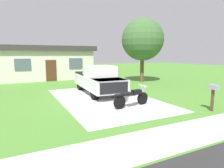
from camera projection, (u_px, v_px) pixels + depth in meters
The scene contains 8 objects.
ground_plane at pixel (105, 99), 11.81m from camera, with size 80.00×80.00×0.00m, color #4C8330.
driveway_pad at pixel (105, 99), 11.81m from camera, with size 5.24×8.81×0.01m, color #BABABA.
sidewalk_strip at pixel (179, 135), 6.50m from camera, with size 36.00×1.80×0.01m, color beige.
motorcycle at pixel (132, 97), 10.00m from camera, with size 2.20×0.73×1.09m.
pickup_truck at pixel (97, 79), 13.46m from camera, with size 2.32×5.73×1.90m.
mailbox at pixel (213, 91), 9.12m from camera, with size 0.26×0.48×1.26m.
shade_tree at pixel (143, 40), 18.41m from camera, with size 3.94×3.94×5.99m.
neighbor_house at pixel (47, 62), 21.44m from camera, with size 9.60×5.60×3.50m.
Camera 1 is at (-4.75, -10.53, 2.66)m, focal length 31.45 mm.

